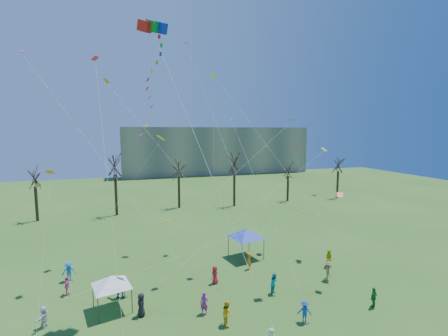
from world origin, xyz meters
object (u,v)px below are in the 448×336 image
object	(u,v)px
distant_building	(216,150)
canopy_tent_white	(111,281)
big_box_kite	(156,87)
canopy_tent_blue	(246,233)

from	to	relation	value
distant_building	canopy_tent_white	world-z (taller)	distant_building
big_box_kite	canopy_tent_blue	size ratio (longest dim) A/B	5.18
canopy_tent_white	big_box_kite	bearing A→B (deg)	-9.74
distant_building	big_box_kite	bearing A→B (deg)	-108.82
canopy_tent_blue	big_box_kite	bearing A→B (deg)	-144.42
canopy_tent_white	canopy_tent_blue	distance (m)	15.06
distant_building	canopy_tent_blue	size ratio (longest dim) A/B	14.20
distant_building	big_box_kite	size ratio (longest dim) A/B	2.74
distant_building	canopy_tent_white	distance (m)	81.31
canopy_tent_white	canopy_tent_blue	bearing A→B (deg)	25.40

